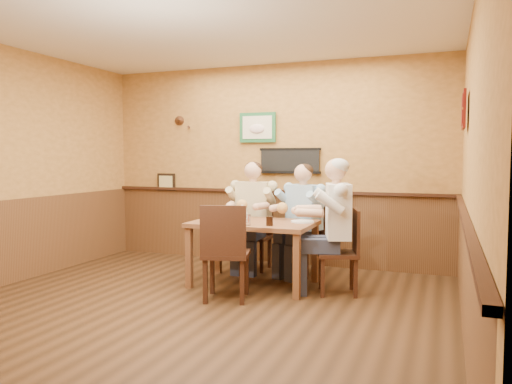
# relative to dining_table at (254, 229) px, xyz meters

# --- Properties ---
(room) EXTENTS (5.02, 5.03, 2.81)m
(room) POSITION_rel_dining_table_xyz_m (-0.10, -1.03, 1.03)
(room) COLOR #301D0E
(room) RESTS_ON ground
(dining_table) EXTENTS (1.40, 0.90, 0.75)m
(dining_table) POSITION_rel_dining_table_xyz_m (0.00, 0.00, 0.00)
(dining_table) COLOR brown
(dining_table) RESTS_ON ground
(chair_back_left) EXTENTS (0.43, 0.43, 0.90)m
(chair_back_left) POSITION_rel_dining_table_xyz_m (-0.29, 0.76, -0.21)
(chair_back_left) COLOR #3A1F12
(chair_back_left) RESTS_ON ground
(chair_back_right) EXTENTS (0.54, 0.54, 0.89)m
(chair_back_right) POSITION_rel_dining_table_xyz_m (0.42, 0.70, -0.21)
(chair_back_right) COLOR #3A1F12
(chair_back_right) RESTS_ON ground
(chair_right_end) EXTENTS (0.54, 0.54, 0.93)m
(chair_right_end) POSITION_rel_dining_table_xyz_m (1.00, -0.01, -0.19)
(chair_right_end) COLOR #3A1F12
(chair_right_end) RESTS_ON ground
(chair_near_side) EXTENTS (0.58, 0.58, 1.02)m
(chair_near_side) POSITION_rel_dining_table_xyz_m (-0.05, -0.65, -0.15)
(chair_near_side) COLOR #3A1F12
(chair_near_side) RESTS_ON ground
(diner_tan_shirt) EXTENTS (0.62, 0.62, 1.29)m
(diner_tan_shirt) POSITION_rel_dining_table_xyz_m (-0.29, 0.76, -0.01)
(diner_tan_shirt) COLOR beige
(diner_tan_shirt) RESTS_ON ground
(diner_blue_polo) EXTENTS (0.76, 0.76, 1.27)m
(diner_blue_polo) POSITION_rel_dining_table_xyz_m (0.42, 0.70, -0.02)
(diner_blue_polo) COLOR #8BB2D1
(diner_blue_polo) RESTS_ON ground
(diner_white_elder) EXTENTS (0.77, 0.77, 1.33)m
(diner_white_elder) POSITION_rel_dining_table_xyz_m (1.00, -0.01, 0.01)
(diner_white_elder) COLOR white
(diner_white_elder) RESTS_ON ground
(water_glass_left) EXTENTS (0.11, 0.11, 0.13)m
(water_glass_left) POSITION_rel_dining_table_xyz_m (-0.48, -0.31, 0.16)
(water_glass_left) COLOR silver
(water_glass_left) RESTS_ON dining_table
(water_glass_mid) EXTENTS (0.10, 0.10, 0.12)m
(water_glass_mid) POSITION_rel_dining_table_xyz_m (0.05, -0.32, 0.15)
(water_glass_mid) COLOR white
(water_glass_mid) RESTS_ON dining_table
(cola_tumbler) EXTENTS (0.10, 0.10, 0.10)m
(cola_tumbler) POSITION_rel_dining_table_xyz_m (0.29, -0.27, 0.14)
(cola_tumbler) COLOR black
(cola_tumbler) RESTS_ON dining_table
(hot_sauce_bottle) EXTENTS (0.06, 0.06, 0.18)m
(hot_sauce_bottle) POSITION_rel_dining_table_xyz_m (-0.09, -0.12, 0.18)
(hot_sauce_bottle) COLOR red
(hot_sauce_bottle) RESTS_ON dining_table
(salt_shaker) EXTENTS (0.04, 0.04, 0.10)m
(salt_shaker) POSITION_rel_dining_table_xyz_m (-0.08, -0.03, 0.14)
(salt_shaker) COLOR silver
(salt_shaker) RESTS_ON dining_table
(pepper_shaker) EXTENTS (0.04, 0.04, 0.09)m
(pepper_shaker) POSITION_rel_dining_table_xyz_m (-0.18, -0.05, 0.14)
(pepper_shaker) COLOR black
(pepper_shaker) RESTS_ON dining_table
(plate_far_left) EXTENTS (0.28, 0.28, 0.02)m
(plate_far_left) POSITION_rel_dining_table_xyz_m (-0.41, 0.27, 0.10)
(plate_far_left) COLOR white
(plate_far_left) RESTS_ON dining_table
(plate_far_right) EXTENTS (0.31, 0.31, 0.02)m
(plate_far_right) POSITION_rel_dining_table_xyz_m (0.55, 0.14, 0.10)
(plate_far_right) COLOR silver
(plate_far_right) RESTS_ON dining_table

